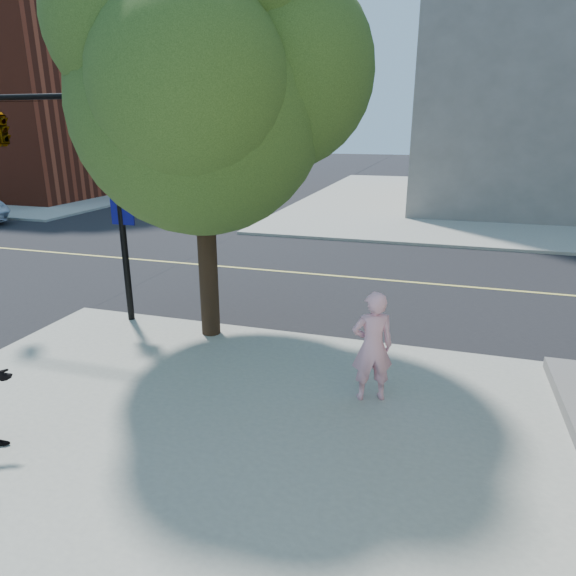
% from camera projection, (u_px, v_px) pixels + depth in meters
% --- Properties ---
extents(ground, '(140.00, 140.00, 0.00)m').
position_uv_depth(ground, '(123.00, 317.00, 11.14)').
color(ground, black).
rests_on(ground, ground).
extents(road_ew, '(140.00, 9.00, 0.01)m').
position_uv_depth(road_ew, '(211.00, 266.00, 15.24)').
color(road_ew, black).
rests_on(road_ew, ground).
extents(sidewalk_nw, '(26.00, 25.00, 0.12)m').
position_uv_depth(sidewalk_nw, '(24.00, 183.00, 37.08)').
color(sidewalk_nw, gray).
rests_on(sidewalk_nw, ground).
extents(church, '(15.20, 12.00, 14.40)m').
position_uv_depth(church, '(1.00, 72.00, 30.88)').
color(church, maroon).
rests_on(church, sidewalk_nw).
extents(man_on_phone, '(0.72, 0.60, 1.68)m').
position_uv_depth(man_on_phone, '(372.00, 347.00, 7.34)').
color(man_on_phone, '#F6A6B8').
rests_on(man_on_phone, sidewalk_se).
extents(street_tree, '(5.50, 5.00, 7.30)m').
position_uv_depth(street_tree, '(205.00, 75.00, 8.53)').
color(street_tree, black).
rests_on(street_tree, sidewalk_se).
extents(signal_pole, '(4.12, 0.47, 4.66)m').
position_uv_depth(signal_pole, '(16.00, 131.00, 10.18)').
color(signal_pole, black).
rests_on(signal_pole, sidewalk_se).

